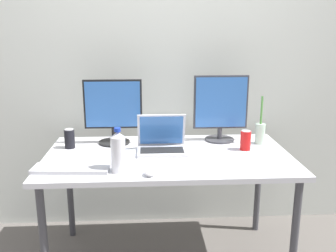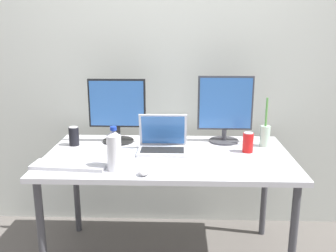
% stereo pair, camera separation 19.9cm
% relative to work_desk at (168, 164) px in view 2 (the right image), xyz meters
% --- Properties ---
extents(wall_back, '(7.00, 0.08, 2.60)m').
position_rel_work_desk_xyz_m(wall_back, '(0.00, 0.59, 0.62)').
color(wall_back, silver).
rests_on(wall_back, ground).
extents(work_desk, '(1.50, 0.83, 0.74)m').
position_rel_work_desk_xyz_m(work_desk, '(0.00, 0.00, 0.00)').
color(work_desk, '#424247').
rests_on(work_desk, ground).
extents(monitor_left, '(0.38, 0.21, 0.43)m').
position_rel_work_desk_xyz_m(monitor_left, '(-0.35, 0.25, 0.29)').
color(monitor_left, black).
rests_on(monitor_left, work_desk).
extents(monitor_center, '(0.37, 0.20, 0.45)m').
position_rel_work_desk_xyz_m(monitor_center, '(0.37, 0.28, 0.29)').
color(monitor_center, '#38383D').
rests_on(monitor_center, work_desk).
extents(laptop_silver, '(0.30, 0.22, 0.23)m').
position_rel_work_desk_xyz_m(laptop_silver, '(-0.04, 0.07, 0.12)').
color(laptop_silver, silver).
rests_on(laptop_silver, work_desk).
extents(keyboard_main, '(0.43, 0.17, 0.02)m').
position_rel_work_desk_xyz_m(keyboard_main, '(-0.54, -0.24, 0.07)').
color(keyboard_main, '#B2B2B7').
rests_on(keyboard_main, work_desk).
extents(mouse_by_keyboard, '(0.07, 0.10, 0.04)m').
position_rel_work_desk_xyz_m(mouse_by_keyboard, '(-0.11, -0.34, 0.08)').
color(mouse_by_keyboard, silver).
rests_on(mouse_by_keyboard, work_desk).
extents(water_bottle, '(0.08, 0.08, 0.24)m').
position_rel_work_desk_xyz_m(water_bottle, '(-0.28, -0.27, 0.17)').
color(water_bottle, silver).
rests_on(water_bottle, work_desk).
extents(soda_can_near_keyboard, '(0.07, 0.07, 0.13)m').
position_rel_work_desk_xyz_m(soda_can_near_keyboard, '(0.50, 0.06, 0.13)').
color(soda_can_near_keyboard, red).
rests_on(soda_can_near_keyboard, work_desk).
extents(soda_can_by_laptop, '(0.07, 0.07, 0.13)m').
position_rel_work_desk_xyz_m(soda_can_by_laptop, '(-0.63, 0.16, 0.13)').
color(soda_can_by_laptop, black).
rests_on(soda_can_by_laptop, work_desk).
extents(bamboo_vase, '(0.07, 0.07, 0.32)m').
position_rel_work_desk_xyz_m(bamboo_vase, '(0.63, 0.19, 0.14)').
color(bamboo_vase, '#B2D1B7').
rests_on(bamboo_vase, work_desk).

